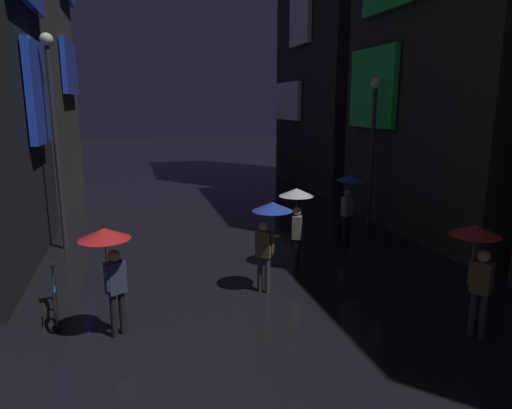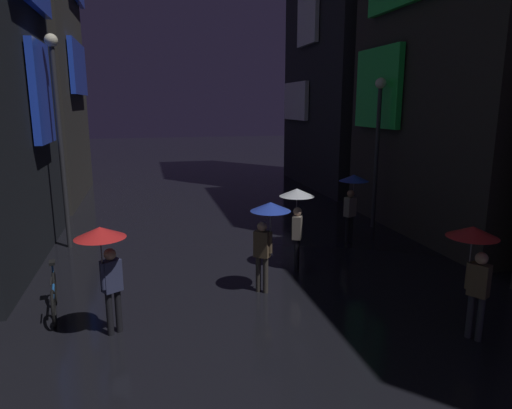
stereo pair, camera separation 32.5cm
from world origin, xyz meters
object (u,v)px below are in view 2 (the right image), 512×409
Objects in this scene: streetlamp_left_far at (58,120)px; pedestrian_foreground_left_blue at (353,189)px; pedestrian_midstreet_centre_red at (474,251)px; pedestrian_midstreet_left_clear at (297,206)px; pedestrian_near_crossing_blue at (268,222)px; bicycle_parked_at_storefront at (54,296)px; streetlamp_right_far at (378,135)px; pedestrian_far_right_red at (104,251)px.

pedestrian_foreground_left_blue is at bearing -9.94° from streetlamp_left_far.
pedestrian_midstreet_centre_red is 1.00× the size of pedestrian_midstreet_left_clear.
pedestrian_near_crossing_blue is 1.00× the size of pedestrian_midstreet_left_clear.
pedestrian_near_crossing_blue is 4.17m from pedestrian_midstreet_centre_red.
streetlamp_right_far is (9.60, 4.66, 2.82)m from bicycle_parked_at_storefront.
streetlamp_left_far reaches higher than pedestrian_near_crossing_blue.
pedestrian_far_right_red is 1.17× the size of bicycle_parked_at_storefront.
streetlamp_left_far reaches higher than pedestrian_far_right_red.
pedestrian_foreground_left_blue reaches higher than bicycle_parked_at_storefront.
bicycle_parked_at_storefront is at bearing -85.16° from streetlamp_left_far.
pedestrian_midstreet_left_clear is at bearing -140.14° from streetlamp_right_far.
pedestrian_near_crossing_blue is 4.71m from bicycle_parked_at_storefront.
streetlamp_left_far reaches higher than pedestrian_foreground_left_blue.
pedestrian_midstreet_left_clear is (4.50, 2.62, 0.00)m from pedestrian_far_right_red.
pedestrian_near_crossing_blue is at bearing 20.60° from pedestrian_far_right_red.
pedestrian_foreground_left_blue is 1.00× the size of pedestrian_far_right_red.
pedestrian_foreground_left_blue is 1.00× the size of pedestrian_midstreet_left_clear.
pedestrian_midstreet_centre_red is at bearing -20.50° from bicycle_parked_at_storefront.
pedestrian_far_right_red is 0.42× the size of streetlamp_right_far.
streetlamp_left_far reaches higher than pedestrian_midstreet_centre_red.
pedestrian_far_right_red is (-3.37, -1.27, 0.00)m from pedestrian_near_crossing_blue.
pedestrian_far_right_red is at bearing -147.22° from pedestrian_foreground_left_blue.
pedestrian_midstreet_left_clear is at bearing 49.91° from pedestrian_near_crossing_blue.
streetlamp_right_far reaches higher than bicycle_parked_at_storefront.
streetlamp_right_far is 0.83× the size of streetlamp_left_far.
pedestrian_midstreet_centre_red is 0.42× the size of streetlamp_right_far.
streetlamp_left_far is at bearing 104.73° from pedestrian_far_right_red.
pedestrian_midstreet_left_clear is at bearing 114.36° from pedestrian_midstreet_centre_red.
pedestrian_midstreet_centre_red is 7.91m from streetlamp_right_far.
pedestrian_far_right_red is 10.41m from streetlamp_right_far.
pedestrian_far_right_red is 5.21m from pedestrian_midstreet_left_clear.
pedestrian_near_crossing_blue is 1.00× the size of pedestrian_midstreet_centre_red.
streetlamp_right_far reaches higher than pedestrian_near_crossing_blue.
pedestrian_midstreet_left_clear is 7.23m from streetlamp_left_far.
streetlamp_right_far is at bearing -0.20° from streetlamp_left_far.
pedestrian_midstreet_centre_red is at bearing -43.36° from streetlamp_left_far.
pedestrian_midstreet_left_clear is at bearing 30.15° from pedestrian_far_right_red.
bicycle_parked_at_storefront is 0.36× the size of streetlamp_right_far.
pedestrian_midstreet_centre_red is at bearing -65.64° from pedestrian_midstreet_left_clear.
streetlamp_right_far reaches higher than pedestrian_midstreet_centre_red.
pedestrian_foreground_left_blue is 8.86m from streetlamp_left_far.
bicycle_parked_at_storefront is 5.80m from streetlamp_left_far.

